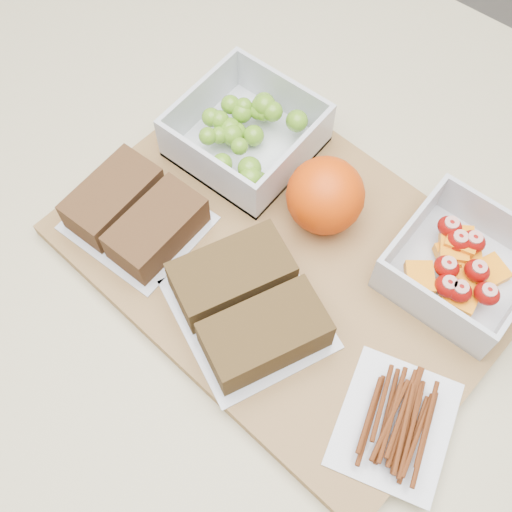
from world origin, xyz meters
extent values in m
plane|color=gray|center=(0.00, 0.00, 0.00)|extent=(4.00, 4.00, 0.00)
cube|color=beige|center=(0.00, 0.00, 0.45)|extent=(1.20, 0.90, 0.90)
cube|color=olive|center=(0.01, 0.01, 0.91)|extent=(0.44, 0.33, 0.02)
cube|color=silver|center=(-0.10, 0.09, 0.92)|extent=(0.13, 0.13, 0.01)
cube|color=silver|center=(-0.10, 0.15, 0.94)|extent=(0.13, 0.01, 0.06)
cube|color=silver|center=(-0.10, 0.03, 0.94)|extent=(0.13, 0.01, 0.06)
cube|color=silver|center=(-0.04, 0.09, 0.94)|extent=(0.01, 0.12, 0.06)
cube|color=silver|center=(-0.17, 0.09, 0.94)|extent=(0.01, 0.12, 0.06)
sphere|color=#5E941E|center=(-0.11, 0.08, 0.94)|extent=(0.02, 0.02, 0.02)
sphere|color=#5E941E|center=(-0.14, 0.08, 0.95)|extent=(0.02, 0.02, 0.02)
sphere|color=#5E941E|center=(-0.11, 0.12, 0.95)|extent=(0.02, 0.02, 0.02)
sphere|color=#5E941E|center=(-0.10, 0.10, 0.94)|extent=(0.02, 0.02, 0.02)
sphere|color=#5E941E|center=(-0.14, 0.11, 0.95)|extent=(0.02, 0.02, 0.02)
sphere|color=#5E941E|center=(-0.11, 0.09, 0.94)|extent=(0.02, 0.02, 0.02)
sphere|color=#5E941E|center=(-0.12, 0.11, 0.95)|extent=(0.02, 0.02, 0.02)
sphere|color=#5E941E|center=(-0.07, 0.05, 0.95)|extent=(0.02, 0.02, 0.02)
sphere|color=#5E941E|center=(-0.07, 0.13, 0.95)|extent=(0.02, 0.02, 0.02)
sphere|color=#5E941E|center=(-0.11, 0.13, 0.95)|extent=(0.02, 0.02, 0.02)
sphere|color=#5E941E|center=(-0.13, 0.06, 0.95)|extent=(0.02, 0.02, 0.02)
sphere|color=#5E941E|center=(-0.07, 0.13, 0.95)|extent=(0.02, 0.02, 0.02)
sphere|color=#5E941E|center=(-0.10, 0.05, 0.94)|extent=(0.02, 0.02, 0.02)
sphere|color=#5E941E|center=(-0.11, 0.12, 0.94)|extent=(0.02, 0.02, 0.02)
sphere|color=#5E941E|center=(-0.12, 0.11, 0.94)|extent=(0.02, 0.02, 0.02)
sphere|color=#5E941E|center=(-0.10, 0.13, 0.95)|extent=(0.02, 0.02, 0.02)
sphere|color=#5E941E|center=(-0.06, 0.04, 0.95)|extent=(0.02, 0.02, 0.02)
sphere|color=#5E941E|center=(-0.06, 0.06, 0.93)|extent=(0.02, 0.02, 0.02)
sphere|color=#5E941E|center=(-0.11, 0.12, 0.94)|extent=(0.02, 0.02, 0.02)
sphere|color=#5E941E|center=(-0.12, 0.07, 0.94)|extent=(0.02, 0.02, 0.02)
sphere|color=#5E941E|center=(-0.11, 0.13, 0.94)|extent=(0.02, 0.02, 0.02)
sphere|color=#5E941E|center=(-0.09, 0.07, 0.95)|extent=(0.02, 0.02, 0.02)
sphere|color=#5E941E|center=(-0.12, 0.09, 0.94)|extent=(0.02, 0.02, 0.02)
sphere|color=#5E941E|center=(-0.13, 0.08, 0.95)|extent=(0.02, 0.02, 0.02)
cube|color=silver|center=(0.15, 0.10, 0.92)|extent=(0.12, 0.12, 0.00)
cube|color=silver|center=(0.15, 0.16, 0.94)|extent=(0.12, 0.00, 0.05)
cube|color=silver|center=(0.15, 0.04, 0.94)|extent=(0.12, 0.00, 0.05)
cube|color=silver|center=(0.09, 0.10, 0.94)|extent=(0.00, 0.11, 0.05)
cube|color=orange|center=(0.16, 0.08, 0.93)|extent=(0.03, 0.04, 0.01)
cube|color=orange|center=(0.14, 0.12, 0.93)|extent=(0.04, 0.05, 0.01)
cube|color=orange|center=(0.16, 0.10, 0.93)|extent=(0.04, 0.05, 0.01)
cube|color=orange|center=(0.17, 0.11, 0.93)|extent=(0.04, 0.04, 0.01)
cube|color=orange|center=(0.13, 0.11, 0.94)|extent=(0.04, 0.04, 0.01)
cube|color=orange|center=(0.14, 0.12, 0.94)|extent=(0.03, 0.03, 0.01)
cube|color=orange|center=(0.13, 0.06, 0.94)|extent=(0.04, 0.04, 0.01)
cube|color=orange|center=(0.17, 0.07, 0.93)|extent=(0.03, 0.03, 0.01)
cube|color=orange|center=(0.14, 0.11, 0.93)|extent=(0.04, 0.04, 0.01)
ellipsoid|color=#9C1007|center=(0.16, 0.10, 0.95)|extent=(0.02, 0.02, 0.02)
ellipsoid|color=#9C1007|center=(0.16, 0.07, 0.95)|extent=(0.02, 0.02, 0.02)
ellipsoid|color=#9C1007|center=(0.12, 0.12, 0.95)|extent=(0.02, 0.02, 0.02)
ellipsoid|color=#9C1007|center=(0.18, 0.08, 0.95)|extent=(0.02, 0.02, 0.02)
ellipsoid|color=#9C1007|center=(0.14, 0.11, 0.95)|extent=(0.02, 0.02, 0.02)
ellipsoid|color=#9C1007|center=(0.15, 0.07, 0.95)|extent=(0.02, 0.02, 0.02)
ellipsoid|color=#9C1007|center=(0.14, 0.08, 0.95)|extent=(0.02, 0.02, 0.02)
ellipsoid|color=#9C1007|center=(0.15, 0.12, 0.95)|extent=(0.02, 0.02, 0.02)
sphere|color=#ED4505|center=(0.01, 0.07, 0.95)|extent=(0.08, 0.08, 0.08)
cube|color=silver|center=(-0.13, -0.05, 0.92)|extent=(0.13, 0.11, 0.00)
cube|color=#54351C|center=(-0.16, -0.05, 0.94)|extent=(0.05, 0.10, 0.04)
cube|color=#54351C|center=(-0.10, -0.05, 0.94)|extent=(0.05, 0.10, 0.04)
cube|color=silver|center=(0.02, -0.06, 0.92)|extent=(0.18, 0.17, 0.00)
cube|color=#4F391B|center=(-0.01, -0.05, 0.94)|extent=(0.10, 0.12, 0.04)
cube|color=#4F391B|center=(0.05, -0.07, 0.94)|extent=(0.10, 0.12, 0.04)
cube|color=silver|center=(0.18, -0.06, 0.92)|extent=(0.12, 0.13, 0.00)
camera|label=1|loc=(0.17, -0.23, 1.47)|focal=45.00mm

